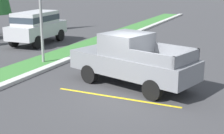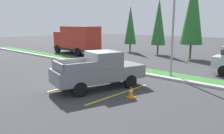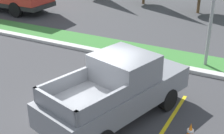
{
  "view_description": "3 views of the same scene",
  "coord_description": "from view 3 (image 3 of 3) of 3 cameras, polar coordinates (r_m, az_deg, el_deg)",
  "views": [
    {
      "loc": [
        -11.18,
        -4.22,
        4.2
      ],
      "look_at": [
        0.35,
        1.1,
        0.81
      ],
      "focal_mm": 53.8,
      "sensor_mm": 36.0,
      "label": 1
    },
    {
      "loc": [
        9.75,
        -8.04,
        3.55
      ],
      "look_at": [
        0.67,
        1.7,
        1.04
      ],
      "focal_mm": 35.61,
      "sensor_mm": 36.0,
      "label": 2
    },
    {
      "loc": [
        4.72,
        -7.27,
        5.73
      ],
      "look_at": [
        0.22,
        1.25,
        1.34
      ],
      "focal_mm": 50.88,
      "sensor_mm": 36.0,
      "label": 3
    }
  ],
  "objects": [
    {
      "name": "ground_plane",
      "position": [
        10.39,
        -4.35,
        -9.05
      ],
      "size": [
        120.0,
        120.0,
        0.0
      ],
      "primitive_type": "plane",
      "color": "#38383A"
    },
    {
      "name": "parking_line_near",
      "position": [
        11.03,
        -6.28,
        -6.94
      ],
      "size": [
        0.12,
        4.8,
        0.01
      ],
      "primitive_type": "cube",
      "color": "yellow",
      "rests_on": "ground"
    },
    {
      "name": "parking_line_far",
      "position": [
        9.88,
        9.16,
        -11.28
      ],
      "size": [
        0.12,
        4.8,
        0.01
      ],
      "primitive_type": "cube",
      "color": "yellow",
      "rests_on": "ground"
    },
    {
      "name": "curb_strip",
      "position": [
        14.31,
        6.25,
        1.07
      ],
      "size": [
        56.0,
        0.4,
        0.15
      ],
      "primitive_type": "cube",
      "color": "#B2B2AD",
      "rests_on": "ground"
    },
    {
      "name": "grass_median",
      "position": [
        15.28,
        7.79,
        2.36
      ],
      "size": [
        56.0,
        1.8,
        0.06
      ],
      "primitive_type": "cube",
      "color": "#387533",
      "rests_on": "ground"
    },
    {
      "name": "pickup_truck_main",
      "position": [
        9.85,
        1.21,
        -3.93
      ],
      "size": [
        3.26,
        5.54,
        2.1
      ],
      "color": "black",
      "rests_on": "ground"
    },
    {
      "name": "traffic_cone",
      "position": [
        9.48,
        13.88,
        -11.32
      ],
      "size": [
        0.36,
        0.36,
        0.6
      ],
      "color": "orange",
      "rests_on": "ground"
    }
  ]
}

